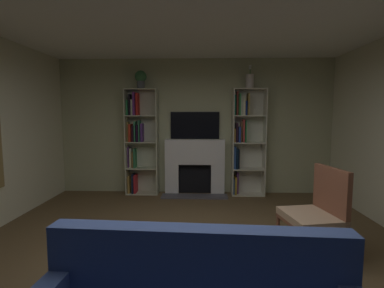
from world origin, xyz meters
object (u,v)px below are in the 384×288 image
at_px(bookshelf_left, 139,141).
at_px(coffee_table, 197,264).
at_px(tv, 195,125).
at_px(fireplace, 195,165).
at_px(armchair, 317,211).
at_px(vase_with_flowers, 250,81).
at_px(bookshelf_right, 244,139).
at_px(potted_plant, 141,78).

relative_size(bookshelf_left, coffee_table, 2.27).
bearing_deg(tv, fireplace, -90.00).
height_order(fireplace, coffee_table, fireplace).
bearing_deg(armchair, vase_with_flowers, 98.93).
distance_m(fireplace, bookshelf_right, 1.12).
bearing_deg(vase_with_flowers, potted_plant, 180.00).
xyz_separation_m(fireplace, vase_with_flowers, (1.08, -0.03, 1.69)).
relative_size(tv, bookshelf_left, 0.47).
relative_size(bookshelf_left, bookshelf_right, 1.00).
xyz_separation_m(tv, vase_with_flowers, (1.08, -0.12, 0.88)).
xyz_separation_m(tv, potted_plant, (-1.08, -0.12, 0.94)).
height_order(tv, armchair, tv).
distance_m(fireplace, vase_with_flowers, 2.00).
distance_m(tv, bookshelf_left, 1.20).
distance_m(bookshelf_left, coffee_table, 3.78).
bearing_deg(fireplace, potted_plant, -178.35).
xyz_separation_m(fireplace, coffee_table, (0.10, -3.48, -0.22)).
bearing_deg(fireplace, bookshelf_left, 179.46).
relative_size(bookshelf_right, vase_with_flowers, 4.67).
xyz_separation_m(fireplace, armchair, (1.47, -2.54, -0.08)).
height_order(fireplace, vase_with_flowers, vase_with_flowers).
distance_m(vase_with_flowers, coffee_table, 4.07).
distance_m(fireplace, coffee_table, 3.49).
height_order(bookshelf_right, potted_plant, potted_plant).
xyz_separation_m(fireplace, bookshelf_left, (-1.15, 0.01, 0.48)).
relative_size(potted_plant, coffee_table, 0.38).
relative_size(tv, armchair, 0.97).
bearing_deg(armchair, potted_plant, 135.39).
height_order(potted_plant, armchair, potted_plant).
xyz_separation_m(vase_with_flowers, coffee_table, (-0.98, -3.45, -1.91)).
relative_size(tv, vase_with_flowers, 2.18).
height_order(bookshelf_left, coffee_table, bookshelf_left).
xyz_separation_m(vase_with_flowers, armchair, (0.39, -2.51, -1.76)).
height_order(bookshelf_right, armchair, bookshelf_right).
distance_m(armchair, coffee_table, 1.67).
xyz_separation_m(bookshelf_right, coffee_table, (-0.89, -3.48, -0.75)).
bearing_deg(bookshelf_left, potted_plant, -28.70).
bearing_deg(bookshelf_right, tv, 174.77).
relative_size(bookshelf_right, armchair, 2.08).
height_order(tv, vase_with_flowers, vase_with_flowers).
xyz_separation_m(bookshelf_left, armchair, (2.62, -2.55, -0.56)).
relative_size(bookshelf_right, potted_plant, 5.95).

